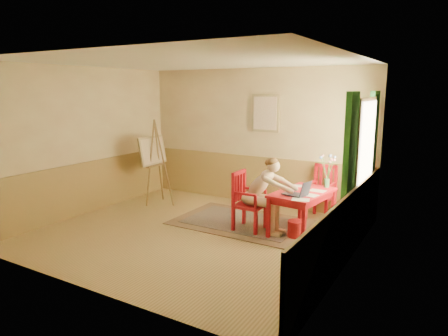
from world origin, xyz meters
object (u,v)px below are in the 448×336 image
Objects in this scene: chair_left at (247,201)px; easel at (154,154)px; table at (302,197)px; figure at (263,192)px; chair_back at (322,192)px; laptop at (298,193)px.

easel reaches higher than chair_left.
chair_left is (-0.87, -0.31, -0.12)m from table.
easel is at bearing 176.47° from table.
chair_left is at bearing -11.82° from easel.
figure reaches higher than table.
figure is at bearing -10.46° from easel.
chair_back is 2.16× the size of laptop.
figure is (0.30, 0.00, 0.20)m from chair_left.
easel is (-3.35, 0.51, 0.28)m from laptop.
chair_left is 2.56m from easel.
easel is at bearing 171.41° from laptop.
chair_back is 0.56× the size of easel.
chair_left is 0.36m from figure.
figure is 0.60m from laptop.
easel is (-2.75, 0.51, 0.34)m from figure.
chair_back is 1.31m from laptop.
table is at bearing -3.53° from easel.
easel reaches higher than figure.
table is 0.33m from laptop.
easel is (-3.35, -0.78, 0.55)m from chair_back.
laptop reaches higher than table.
chair_left is at bearing -179.63° from laptop.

